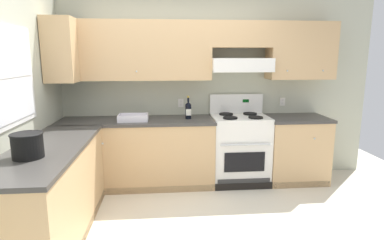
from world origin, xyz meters
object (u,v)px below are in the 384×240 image
(bowl, at_px, (133,119))
(bucket, at_px, (27,145))
(wine_bottle, at_px, (188,110))
(stove, at_px, (239,148))

(bowl, xyz_separation_m, bucket, (-0.72, -1.49, 0.08))
(wine_bottle, distance_m, bucket, 2.13)
(stove, bearing_deg, bowl, -176.62)
(stove, xyz_separation_m, bucket, (-2.15, -1.57, 0.54))
(bucket, bearing_deg, stove, 36.24)
(stove, relative_size, bucket, 4.64)
(wine_bottle, bearing_deg, bowl, -173.32)
(stove, xyz_separation_m, bowl, (-1.43, -0.08, 0.46))
(wine_bottle, relative_size, bowl, 0.80)
(wine_bottle, height_order, bowl, wine_bottle)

